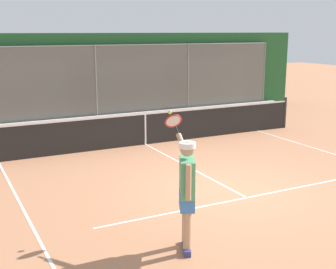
# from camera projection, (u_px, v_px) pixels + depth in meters

# --- Properties ---
(ground_plane) EXTENTS (60.00, 60.00, 0.00)m
(ground_plane) POSITION_uv_depth(u_px,v_px,m) (230.00, 189.00, 9.80)
(ground_plane) COLOR #B27551
(court_line_markings) EXTENTS (8.42, 9.18, 0.01)m
(court_line_markings) POSITION_uv_depth(u_px,v_px,m) (258.00, 203.00, 8.99)
(court_line_markings) COLOR white
(court_line_markings) RESTS_ON ground
(fence_backdrop) EXTENTS (19.06, 1.37, 3.25)m
(fence_backdrop) POSITION_uv_depth(u_px,v_px,m) (91.00, 76.00, 17.80)
(fence_backdrop) COLOR slate
(fence_backdrop) RESTS_ON ground
(tennis_net) EXTENTS (10.82, 0.09, 1.07)m
(tennis_net) POSITION_uv_depth(u_px,v_px,m) (145.00, 128.00, 13.55)
(tennis_net) COLOR #2D2D2D
(tennis_net) RESTS_ON ground
(tennis_player) EXTENTS (0.58, 1.39, 2.02)m
(tennis_player) POSITION_uv_depth(u_px,v_px,m) (187.00, 187.00, 6.89)
(tennis_player) COLOR navy
(tennis_player) RESTS_ON ground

